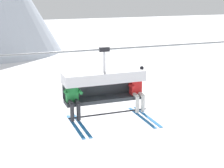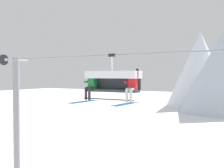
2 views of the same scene
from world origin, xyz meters
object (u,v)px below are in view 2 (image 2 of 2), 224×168
Objects in this scene: lift_tower_near at (16,123)px; chairlift_chair at (113,78)px; skier_green at (91,85)px; skier_red at (132,85)px.

chairlift_chair is at bearing -6.08° from lift_tower_near.
skier_red is (1.92, 0.01, 0.02)m from skier_green.
chairlift_chair is 1.38× the size of skier_red.
lift_tower_near is 6.18m from skier_green.
skier_green is 1.92m from skier_red.
skier_red is at bearing -6.92° from lift_tower_near.
chairlift_chair is 1.02m from skier_green.
skier_green is 1.00× the size of skier_red.
skier_red is (7.60, -0.92, 2.27)m from lift_tower_near.
skier_green is (5.68, -0.93, 2.25)m from lift_tower_near.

